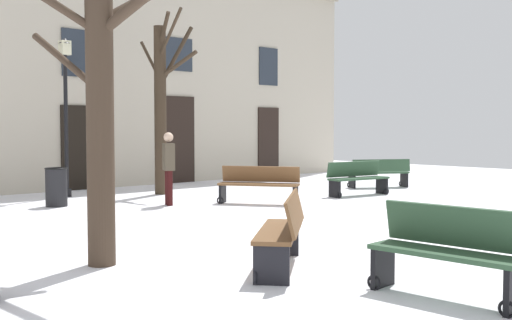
% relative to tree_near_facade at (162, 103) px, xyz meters
% --- Properties ---
extents(ground_plane, '(34.95, 34.95, 0.00)m').
position_rel_tree_near_facade_xyz_m(ground_plane, '(-0.95, -6.52, -2.41)').
color(ground_plane, white).
extents(building_facade, '(21.84, 0.60, 7.10)m').
position_rel_tree_near_facade_xyz_m(building_facade, '(-0.95, 2.78, 1.18)').
color(building_facade, '#BCB29E').
rests_on(building_facade, ground).
extents(tree_near_facade, '(1.42, 2.30, 4.70)m').
position_rel_tree_near_facade_xyz_m(tree_near_facade, '(0.00, 0.00, 0.00)').
color(tree_near_facade, '#382B1E').
rests_on(tree_near_facade, ground).
extents(tree_left_of_center, '(1.96, 2.70, 3.93)m').
position_rel_tree_near_facade_xyz_m(tree_left_of_center, '(-5.37, -6.63, -0.22)').
color(tree_left_of_center, '#423326').
rests_on(tree_left_of_center, ground).
extents(streetlamp, '(0.30, 0.30, 4.02)m').
position_rel_tree_near_facade_xyz_m(streetlamp, '(-2.11, 1.17, 0.04)').
color(streetlamp, black).
rests_on(streetlamp, ground).
extents(litter_bin, '(0.50, 0.50, 0.87)m').
position_rel_tree_near_facade_xyz_m(litter_bin, '(-3.18, -0.54, -1.97)').
color(litter_bin, black).
rests_on(litter_bin, ground).
extents(bench_far_corner, '(0.59, 1.61, 0.95)m').
position_rel_tree_near_facade_xyz_m(bench_far_corner, '(-3.55, -10.43, -1.92)').
color(bench_far_corner, '#2D4C33').
rests_on(bench_far_corner, ground).
extents(bench_back_to_back_right, '(1.79, 1.29, 0.85)m').
position_rel_tree_near_facade_xyz_m(bench_back_to_back_right, '(5.72, -2.77, -1.97)').
color(bench_back_to_back_right, '#2D4C33').
rests_on(bench_back_to_back_right, ground).
extents(bench_near_lamp, '(1.44, 1.81, 0.87)m').
position_rel_tree_near_facade_xyz_m(bench_near_lamp, '(0.48, -3.24, -1.95)').
color(bench_near_lamp, brown).
rests_on(bench_near_lamp, ground).
extents(bench_back_to_back_left, '(1.67, 1.52, 0.93)m').
position_rel_tree_near_facade_xyz_m(bench_back_to_back_left, '(-3.84, -8.34, -1.92)').
color(bench_back_to_back_left, brown).
rests_on(bench_back_to_back_left, ground).
extents(bench_near_center_tree, '(1.83, 0.76, 0.89)m').
position_rel_tree_near_facade_xyz_m(bench_near_center_tree, '(3.56, -3.67, -1.95)').
color(bench_near_center_tree, '#2D4C33').
rests_on(bench_near_center_tree, ground).
extents(person_crossing_plaza, '(0.35, 0.44, 1.65)m').
position_rel_tree_near_facade_xyz_m(person_crossing_plaza, '(-1.20, -2.05, -1.49)').
color(person_crossing_plaza, '#350F0F').
rests_on(person_crossing_plaza, ground).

